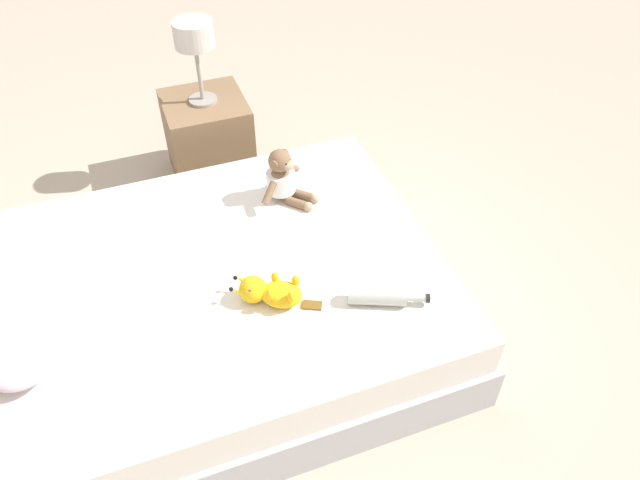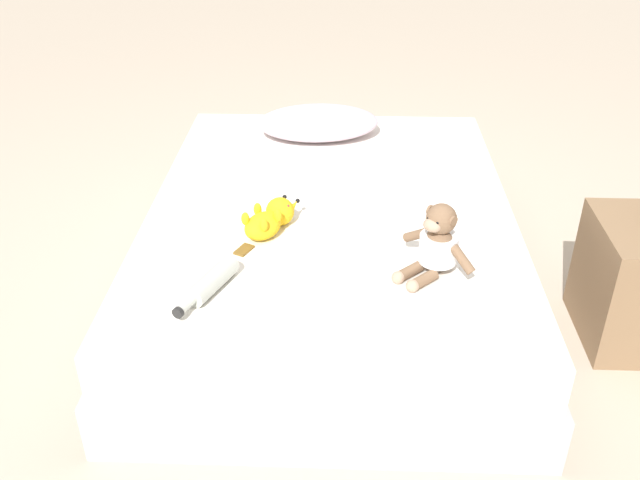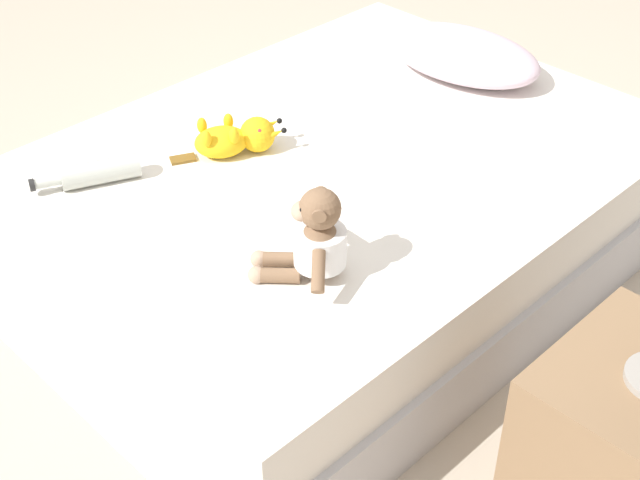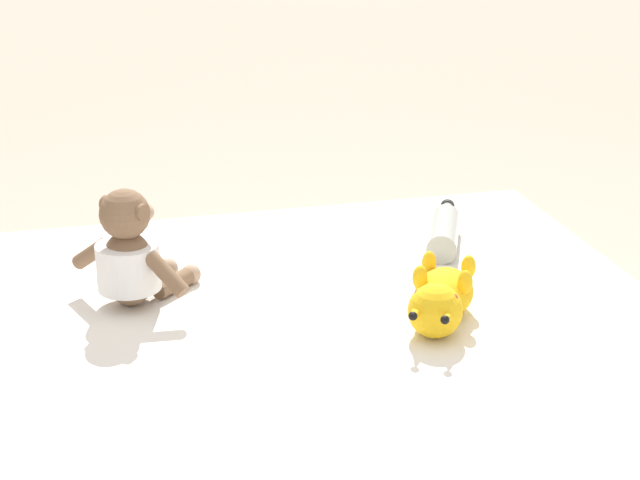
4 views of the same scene
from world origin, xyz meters
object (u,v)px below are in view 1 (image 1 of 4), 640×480
object	(u,v)px
pillow	(14,327)
plush_yellow_creature	(269,292)
glass_bottle	(380,296)
bedside_lamp	(194,39)
nightstand	(209,139)
plush_monkey	(283,179)
bed	(208,309)

from	to	relation	value
pillow	plush_yellow_creature	bearing A→B (deg)	-98.82
glass_bottle	plush_yellow_creature	bearing A→B (deg)	68.32
plush_yellow_creature	bedside_lamp	xyz separation A→B (m)	(1.31, -0.06, 0.35)
plush_yellow_creature	bedside_lamp	size ratio (longest dim) A/B	0.76
pillow	nightstand	world-z (taller)	pillow
plush_monkey	nightstand	distance (m)	0.82
bedside_lamp	pillow	bearing A→B (deg)	142.57
plush_yellow_creature	bedside_lamp	bearing A→B (deg)	-2.55
pillow	bedside_lamp	world-z (taller)	bedside_lamp
pillow	glass_bottle	xyz separation A→B (m)	(-0.28, -1.21, -0.03)
glass_bottle	nightstand	distance (m)	1.50
plush_monkey	nightstand	world-z (taller)	plush_monkey
bed	plush_yellow_creature	size ratio (longest dim) A/B	5.93
glass_bottle	nightstand	world-z (taller)	nightstand
pillow	nightstand	xyz separation A→B (m)	(1.18, -0.90, -0.21)
plush_yellow_creature	glass_bottle	size ratio (longest dim) A/B	1.09
bed	plush_monkey	size ratio (longest dim) A/B	7.16
glass_bottle	bedside_lamp	size ratio (longest dim) A/B	0.70
glass_bottle	nightstand	size ratio (longest dim) A/B	0.64
plush_monkey	plush_yellow_creature	bearing A→B (deg)	157.21
pillow	nightstand	distance (m)	1.50
plush_yellow_creature	plush_monkey	bearing A→B (deg)	-22.79
bed	plush_yellow_creature	bearing A→B (deg)	-135.09
nightstand	plush_yellow_creature	bearing A→B (deg)	177.45
plush_monkey	nightstand	size ratio (longest dim) A/B	0.58
plush_yellow_creature	glass_bottle	bearing A→B (deg)	-111.68
pillow	plush_monkey	distance (m)	1.15
bed	glass_bottle	bearing A→B (deg)	-121.56
nightstand	bedside_lamp	xyz separation A→B (m)	(0.00, 0.00, 0.55)
bed	plush_monkey	distance (m)	0.62
pillow	glass_bottle	distance (m)	1.24
bedside_lamp	bed	bearing A→B (deg)	166.66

